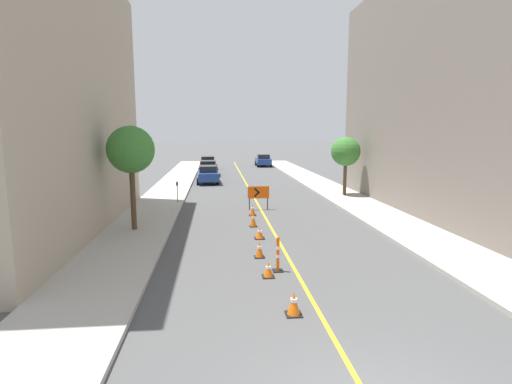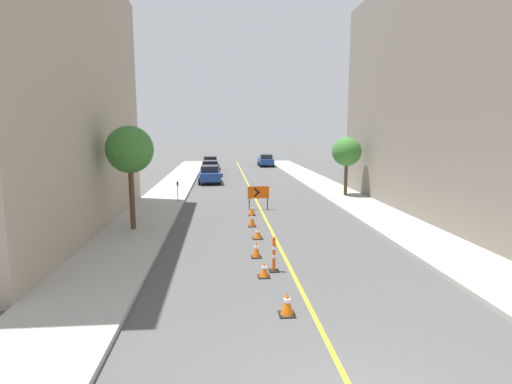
# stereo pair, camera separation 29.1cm
# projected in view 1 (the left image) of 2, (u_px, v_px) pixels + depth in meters

# --- Properties ---
(lane_stripe) EXTENTS (0.12, 54.34, 0.01)m
(lane_stripe) POSITION_uv_depth(u_px,v_px,m) (248.00, 187.00, 33.29)
(lane_stripe) COLOR gold
(lane_stripe) RESTS_ON ground_plane
(sidewalk_left) EXTENTS (3.07, 54.34, 0.15)m
(sidewalk_left) POSITION_uv_depth(u_px,v_px,m) (171.00, 188.00, 32.66)
(sidewalk_left) COLOR #ADA89E
(sidewalk_left) RESTS_ON ground_plane
(sidewalk_right) EXTENTS (3.07, 54.34, 0.15)m
(sidewalk_right) POSITION_uv_depth(u_px,v_px,m) (323.00, 185.00, 33.90)
(sidewalk_right) COLOR #ADA89E
(sidewalk_right) RESTS_ON ground_plane
(building_facade_left) EXTENTS (6.00, 17.02, 12.59)m
(building_facade_left) POSITION_uv_depth(u_px,v_px,m) (28.00, 94.00, 17.61)
(building_facade_left) COLOR tan
(building_facade_left) RESTS_ON ground_plane
(building_facade_right) EXTENTS (6.00, 20.78, 13.77)m
(building_facade_right) POSITION_uv_depth(u_px,v_px,m) (459.00, 91.00, 22.16)
(building_facade_right) COLOR slate
(building_facade_right) RESTS_ON ground_plane
(traffic_cone_nearest) EXTENTS (0.42, 0.42, 0.62)m
(traffic_cone_nearest) POSITION_uv_depth(u_px,v_px,m) (294.00, 304.00, 10.28)
(traffic_cone_nearest) COLOR black
(traffic_cone_nearest) RESTS_ON ground_plane
(traffic_cone_second) EXTENTS (0.39, 0.39, 0.51)m
(traffic_cone_second) POSITION_uv_depth(u_px,v_px,m) (268.00, 270.00, 12.95)
(traffic_cone_second) COLOR black
(traffic_cone_second) RESTS_ON ground_plane
(traffic_cone_third) EXTENTS (0.38, 0.38, 0.62)m
(traffic_cone_third) POSITION_uv_depth(u_px,v_px,m) (259.00, 249.00, 14.95)
(traffic_cone_third) COLOR black
(traffic_cone_third) RESTS_ON ground_plane
(traffic_cone_fourth) EXTENTS (0.45, 0.45, 0.50)m
(traffic_cone_fourth) POSITION_uv_depth(u_px,v_px,m) (260.00, 233.00, 17.55)
(traffic_cone_fourth) COLOR black
(traffic_cone_fourth) RESTS_ON ground_plane
(traffic_cone_fifth) EXTENTS (0.38, 0.38, 0.71)m
(traffic_cone_fifth) POSITION_uv_depth(u_px,v_px,m) (253.00, 220.00, 19.72)
(traffic_cone_fifth) COLOR black
(traffic_cone_fifth) RESTS_ON ground_plane
(traffic_cone_farthest) EXTENTS (0.40, 0.40, 0.65)m
(traffic_cone_farthest) POSITION_uv_depth(u_px,v_px,m) (252.00, 210.00, 22.30)
(traffic_cone_farthest) COLOR black
(traffic_cone_farthest) RESTS_ON ground_plane
(delineator_post_front) EXTENTS (0.35, 0.35, 1.21)m
(delineator_post_front) POSITION_uv_depth(u_px,v_px,m) (278.00, 256.00, 13.45)
(delineator_post_front) COLOR black
(delineator_post_front) RESTS_ON ground_plane
(arrow_barricade_primary) EXTENTS (1.29, 0.11, 1.42)m
(arrow_barricade_primary) POSITION_uv_depth(u_px,v_px,m) (258.00, 193.00, 23.85)
(arrow_barricade_primary) COLOR #EF560C
(arrow_barricade_primary) RESTS_ON ground_plane
(parked_car_curb_near) EXTENTS (2.02, 4.39, 1.59)m
(parked_car_curb_near) POSITION_uv_depth(u_px,v_px,m) (208.00, 174.00, 35.97)
(parked_car_curb_near) COLOR navy
(parked_car_curb_near) RESTS_ON ground_plane
(parked_car_curb_mid) EXTENTS (1.94, 4.34, 1.59)m
(parked_car_curb_mid) POSITION_uv_depth(u_px,v_px,m) (209.00, 168.00, 41.77)
(parked_car_curb_mid) COLOR black
(parked_car_curb_mid) RESTS_ON ground_plane
(parked_car_curb_far) EXTENTS (1.93, 4.30, 1.59)m
(parked_car_curb_far) POSITION_uv_depth(u_px,v_px,m) (208.00, 163.00, 48.72)
(parked_car_curb_far) COLOR maroon
(parked_car_curb_far) RESTS_ON ground_plane
(parked_car_opposite_side) EXTENTS (1.94, 4.32, 1.59)m
(parked_car_opposite_side) POSITION_uv_depth(u_px,v_px,m) (263.00, 160.00, 52.75)
(parked_car_opposite_side) COLOR navy
(parked_car_opposite_side) RESTS_ON ground_plane
(parking_meter_near_curb) EXTENTS (0.12, 0.11, 1.34)m
(parking_meter_near_curb) POSITION_uv_depth(u_px,v_px,m) (177.00, 188.00, 25.51)
(parking_meter_near_curb) COLOR #4C4C51
(parking_meter_near_curb) RESTS_ON sidewalk_left
(street_tree_left_near) EXTENTS (2.15, 2.15, 4.78)m
(street_tree_left_near) POSITION_uv_depth(u_px,v_px,m) (131.00, 150.00, 18.09)
(street_tree_left_near) COLOR #4C3823
(street_tree_left_near) RESTS_ON sidewalk_left
(street_tree_right_near) EXTENTS (2.06, 2.06, 4.12)m
(street_tree_right_near) POSITION_uv_depth(u_px,v_px,m) (346.00, 152.00, 28.16)
(street_tree_right_near) COLOR #4C3823
(street_tree_right_near) RESTS_ON sidewalk_right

